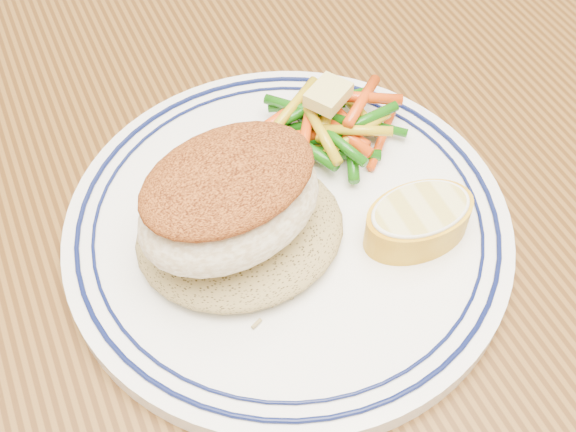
{
  "coord_description": "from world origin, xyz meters",
  "views": [
    {
      "loc": [
        -0.13,
        -0.29,
        1.12
      ],
      "look_at": [
        -0.02,
        -0.04,
        0.77
      ],
      "focal_mm": 45.0,
      "sensor_mm": 36.0,
      "label": 1
    }
  ],
  "objects_px": {
    "plate": "(288,226)",
    "rice_pilaf": "(240,228)",
    "dining_table": "(284,262)",
    "fish_fillet": "(230,199)",
    "vegetable_pile": "(330,124)",
    "lemon_wedge": "(418,220)"
  },
  "relations": [
    {
      "from": "plate",
      "to": "rice_pilaf",
      "type": "distance_m",
      "value": 0.04
    },
    {
      "from": "dining_table",
      "to": "fish_fillet",
      "type": "bearing_deg",
      "value": -139.03
    },
    {
      "from": "fish_fillet",
      "to": "vegetable_pile",
      "type": "xyz_separation_m",
      "value": [
        0.09,
        0.06,
        -0.03
      ]
    },
    {
      "from": "plate",
      "to": "vegetable_pile",
      "type": "xyz_separation_m",
      "value": [
        0.05,
        0.05,
        0.02
      ]
    },
    {
      "from": "lemon_wedge",
      "to": "vegetable_pile",
      "type": "bearing_deg",
      "value": 97.47
    },
    {
      "from": "dining_table",
      "to": "fish_fillet",
      "type": "height_order",
      "value": "fish_fillet"
    },
    {
      "from": "fish_fillet",
      "to": "lemon_wedge",
      "type": "distance_m",
      "value": 0.11
    },
    {
      "from": "plate",
      "to": "fish_fillet",
      "type": "height_order",
      "value": "fish_fillet"
    },
    {
      "from": "dining_table",
      "to": "rice_pilaf",
      "type": "distance_m",
      "value": 0.14
    },
    {
      "from": "plate",
      "to": "rice_pilaf",
      "type": "relative_size",
      "value": 2.19
    },
    {
      "from": "dining_table",
      "to": "lemon_wedge",
      "type": "height_order",
      "value": "lemon_wedge"
    },
    {
      "from": "plate",
      "to": "rice_pilaf",
      "type": "xyz_separation_m",
      "value": [
        -0.03,
        -0.0,
        0.02
      ]
    },
    {
      "from": "rice_pilaf",
      "to": "fish_fillet",
      "type": "distance_m",
      "value": 0.03
    },
    {
      "from": "fish_fillet",
      "to": "lemon_wedge",
      "type": "relative_size",
      "value": 1.79
    },
    {
      "from": "vegetable_pile",
      "to": "fish_fillet",
      "type": "bearing_deg",
      "value": -148.35
    },
    {
      "from": "fish_fillet",
      "to": "plate",
      "type": "bearing_deg",
      "value": 6.62
    },
    {
      "from": "plate",
      "to": "fish_fillet",
      "type": "distance_m",
      "value": 0.06
    },
    {
      "from": "dining_table",
      "to": "rice_pilaf",
      "type": "relative_size",
      "value": 11.85
    },
    {
      "from": "dining_table",
      "to": "vegetable_pile",
      "type": "height_order",
      "value": "vegetable_pile"
    },
    {
      "from": "plate",
      "to": "rice_pilaf",
      "type": "bearing_deg",
      "value": -177.93
    },
    {
      "from": "rice_pilaf",
      "to": "vegetable_pile",
      "type": "height_order",
      "value": "vegetable_pile"
    },
    {
      "from": "rice_pilaf",
      "to": "dining_table",
      "type": "bearing_deg",
      "value": 42.19
    }
  ]
}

